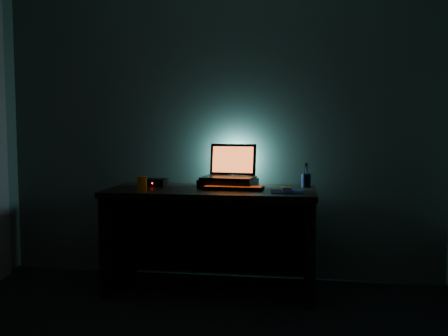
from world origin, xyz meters
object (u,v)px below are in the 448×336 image
Objects in this scene: keyboard at (233,188)px; juice_glass at (142,184)px; pen_cup at (306,180)px; mouse at (287,189)px; router at (156,182)px; laptop at (230,170)px.

juice_glass is (-0.59, -0.26, 0.04)m from keyboard.
keyboard is 0.57m from pen_cup.
mouse is at bearing -7.87° from keyboard.
router is at bearing 163.11° from mouse.
laptop reaches higher than mouse.
juice_glass is (-0.54, -0.46, -0.06)m from laptop.
laptop reaches higher than keyboard.
keyboard is at bearing -2.27° from router.
laptop reaches higher than router.
keyboard is 0.65m from juice_glass.
keyboard is 4.36× the size of pen_cup.
juice_glass is at bearing -155.94° from pen_cup.
juice_glass is (-0.97, -0.18, 0.04)m from mouse.
keyboard is at bearing -68.44° from laptop.
router is (-0.98, 0.20, 0.01)m from mouse.
keyboard is (0.05, -0.21, -0.11)m from laptop.
laptop is at bearing 106.83° from keyboard.
juice_glass is at bearing -174.72° from mouse.
laptop is at bearing 17.94° from router.
pen_cup reaches higher than router.
pen_cup is at bearing 61.09° from mouse.
mouse is 0.99m from juice_glass.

